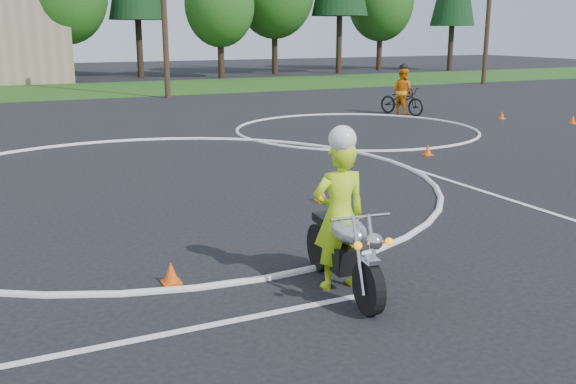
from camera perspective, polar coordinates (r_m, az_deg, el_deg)
name	(u,v)px	position (r m, az deg, el deg)	size (l,w,h in m)	color
ground	(198,221)	(11.33, -8.00, -2.60)	(120.00, 120.00, 0.00)	black
grass_strip	(49,92)	(37.67, -20.44, 8.37)	(120.00, 10.00, 0.02)	#1E4714
course_markings	(230,165)	(16.00, -5.22, 2.45)	(19.05, 19.05, 0.12)	silver
primary_motorcycle	(344,250)	(8.16, 5.01, -5.12)	(0.76, 2.18, 1.15)	black
rider_primary_grp	(339,211)	(8.13, 4.59, -1.71)	(0.74, 0.53, 2.13)	#BAF019
rider_second_grp	(402,97)	(25.93, 10.11, 8.34)	(1.31, 2.20, 2.00)	black
traffic_cones	(413,163)	(15.82, 11.03, 2.58)	(20.50, 11.02, 0.30)	#FF510D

